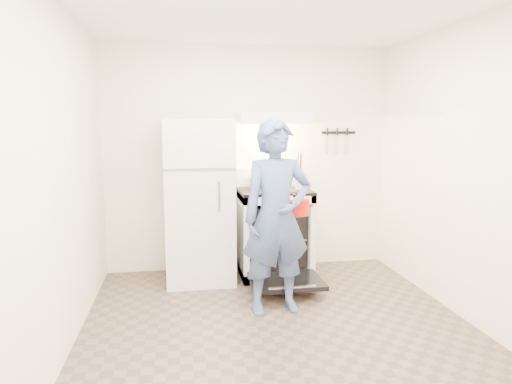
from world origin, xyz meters
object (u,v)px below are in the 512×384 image
(tea_kettle, at_px, (256,177))
(person, at_px, (277,218))
(refrigerator, at_px, (199,201))
(dutch_oven, at_px, (294,208))
(stove_body, at_px, (274,234))

(tea_kettle, distance_m, person, 1.15)
(refrigerator, height_order, person, refrigerator)
(person, xyz_separation_m, dutch_oven, (0.21, 0.20, 0.04))
(refrigerator, relative_size, stove_body, 1.85)
(person, relative_size, dutch_oven, 4.87)
(tea_kettle, xyz_separation_m, dutch_oven, (0.20, -0.92, -0.18))
(refrigerator, height_order, dutch_oven, refrigerator)
(stove_body, height_order, dutch_oven, dutch_oven)
(refrigerator, relative_size, person, 1.00)
(stove_body, distance_m, tea_kettle, 0.66)
(refrigerator, height_order, stove_body, refrigerator)
(stove_body, distance_m, dutch_oven, 0.88)
(tea_kettle, height_order, person, person)
(person, bearing_deg, dutch_oven, 36.97)
(tea_kettle, bearing_deg, refrigerator, -164.20)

